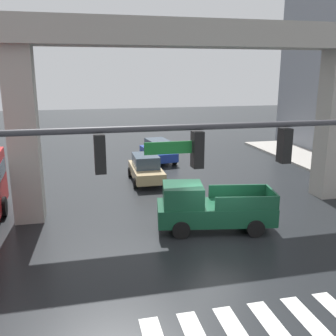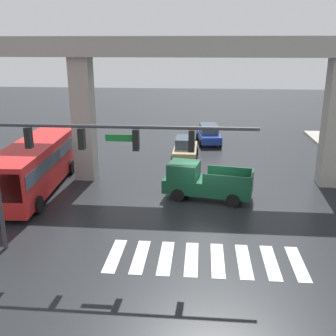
{
  "view_description": "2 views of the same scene",
  "coord_description": "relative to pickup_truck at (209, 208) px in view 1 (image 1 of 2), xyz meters",
  "views": [
    {
      "loc": [
        -5.43,
        -14.07,
        6.8
      ],
      "look_at": [
        -1.91,
        1.07,
        2.87
      ],
      "focal_mm": 40.66,
      "sensor_mm": 36.0,
      "label": 1
    },
    {
      "loc": [
        -0.28,
        -21.04,
        8.75
      ],
      "look_at": [
        -2.07,
        -0.08,
        2.1
      ],
      "focal_mm": 42.39,
      "sensor_mm": 36.0,
      "label": 2
    }
  ],
  "objects": [
    {
      "name": "sedan_blue",
      "position": [
        0.51,
        13.57,
        -0.14
      ],
      "size": [
        2.36,
        4.49,
        1.72
      ],
      "color": "#1E3899",
      "rests_on": "ground"
    },
    {
      "name": "crosswalk_stripes",
      "position": [
        0.11,
        -7.05,
        -0.98
      ],
      "size": [
        8.25,
        2.8,
        0.01
      ],
      "color": "silver",
      "rests_on": "ground"
    },
    {
      "name": "ground_plane",
      "position": [
        0.11,
        -0.91,
        -0.99
      ],
      "size": [
        120.0,
        120.0,
        0.0
      ],
      "primitive_type": "plane",
      "color": "black"
    },
    {
      "name": "elevated_overpass",
      "position": [
        0.11,
        3.04,
        6.76
      ],
      "size": [
        53.85,
        1.98,
        9.14
      ],
      "color": "#9E9991",
      "rests_on": "ground"
    },
    {
      "name": "sedan_tan",
      "position": [
        -1.38,
        8.2,
        -0.14
      ],
      "size": [
        2.0,
        4.32,
        1.72
      ],
      "color": "tan",
      "rests_on": "ground"
    },
    {
      "name": "pickup_truck",
      "position": [
        0.0,
        0.0,
        0.0
      ],
      "size": [
        5.36,
        2.78,
        2.08
      ],
      "color": "#14472D",
      "rests_on": "ground"
    },
    {
      "name": "traffic_signal_mast",
      "position": [
        -5.08,
        -6.82,
        3.69
      ],
      "size": [
        10.89,
        0.32,
        6.2
      ],
      "color": "#38383D",
      "rests_on": "ground"
    },
    {
      "name": "street_lamp_mid_block",
      "position": [
        11.12,
        7.05,
        3.57
      ],
      "size": [
        0.44,
        0.7,
        7.24
      ],
      "color": "#38383D",
      "rests_on": "ground"
    }
  ]
}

